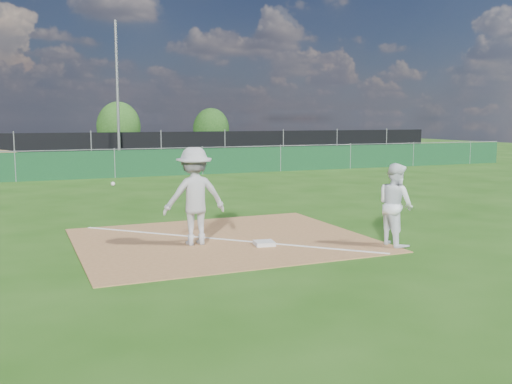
{
  "coord_description": "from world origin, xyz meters",
  "views": [
    {
      "loc": [
        -4.0,
        -10.22,
        2.57
      ],
      "look_at": [
        0.76,
        1.0,
        1.0
      ],
      "focal_mm": 40.0,
      "sensor_mm": 36.0,
      "label": 1
    }
  ],
  "objects_px": {
    "light_pole": "(117,93)",
    "car_mid": "(90,146)",
    "first_base": "(264,243)",
    "play_at_first": "(194,196)",
    "tree_mid": "(119,127)",
    "tree_right": "(211,129)",
    "runner": "(395,205)",
    "car_right": "(141,147)"
  },
  "relations": [
    {
      "from": "first_base",
      "to": "car_right",
      "type": "distance_m",
      "value": 28.01
    },
    {
      "from": "car_right",
      "to": "tree_right",
      "type": "relative_size",
      "value": 1.33
    },
    {
      "from": "first_base",
      "to": "car_mid",
      "type": "xyz_separation_m",
      "value": [
        -0.13,
        27.27,
        0.77
      ]
    },
    {
      "from": "light_pole",
      "to": "car_mid",
      "type": "height_order",
      "value": "light_pole"
    },
    {
      "from": "light_pole",
      "to": "runner",
      "type": "xyz_separation_m",
      "value": [
        1.56,
        -23.51,
        -3.16
      ]
    },
    {
      "from": "runner",
      "to": "play_at_first",
      "type": "bearing_deg",
      "value": 66.41
    },
    {
      "from": "runner",
      "to": "tree_right",
      "type": "relative_size",
      "value": 0.49
    },
    {
      "from": "tree_right",
      "to": "car_right",
      "type": "bearing_deg",
      "value": -142.03
    },
    {
      "from": "first_base",
      "to": "tree_mid",
      "type": "relative_size",
      "value": 0.1
    },
    {
      "from": "first_base",
      "to": "car_right",
      "type": "relative_size",
      "value": 0.09
    },
    {
      "from": "light_pole",
      "to": "first_base",
      "type": "height_order",
      "value": "light_pole"
    },
    {
      "from": "light_pole",
      "to": "car_right",
      "type": "bearing_deg",
      "value": 66.15
    },
    {
      "from": "car_mid",
      "to": "play_at_first",
      "type": "bearing_deg",
      "value": 165.69
    },
    {
      "from": "car_right",
      "to": "play_at_first",
      "type": "bearing_deg",
      "value": -174.37
    },
    {
      "from": "car_mid",
      "to": "car_right",
      "type": "height_order",
      "value": "car_mid"
    },
    {
      "from": "tree_mid",
      "to": "first_base",
      "type": "bearing_deg",
      "value": -94.62
    },
    {
      "from": "light_pole",
      "to": "first_base",
      "type": "distance_m",
      "value": 22.91
    },
    {
      "from": "play_at_first",
      "to": "tree_mid",
      "type": "bearing_deg",
      "value": 83.07
    },
    {
      "from": "play_at_first",
      "to": "car_mid",
      "type": "relative_size",
      "value": 0.46
    },
    {
      "from": "light_pole",
      "to": "first_base",
      "type": "bearing_deg",
      "value": -92.33
    },
    {
      "from": "light_pole",
      "to": "car_mid",
      "type": "relative_size",
      "value": 1.6
    },
    {
      "from": "runner",
      "to": "car_mid",
      "type": "bearing_deg",
      "value": 5.1
    },
    {
      "from": "light_pole",
      "to": "tree_right",
      "type": "distance_m",
      "value": 14.03
    },
    {
      "from": "first_base",
      "to": "tree_right",
      "type": "bearing_deg",
      "value": 73.24
    },
    {
      "from": "first_base",
      "to": "play_at_first",
      "type": "xyz_separation_m",
      "value": [
        -1.26,
        0.65,
        0.95
      ]
    },
    {
      "from": "tree_mid",
      "to": "tree_right",
      "type": "distance_m",
      "value": 7.3
    },
    {
      "from": "first_base",
      "to": "car_right",
      "type": "xyz_separation_m",
      "value": [
        3.25,
        27.81,
        0.61
      ]
    },
    {
      "from": "car_mid",
      "to": "tree_right",
      "type": "distance_m",
      "value": 11.66
    },
    {
      "from": "light_pole",
      "to": "first_base",
      "type": "xyz_separation_m",
      "value": [
        -0.92,
        -22.55,
        -3.94
      ]
    },
    {
      "from": "runner",
      "to": "car_mid",
      "type": "relative_size",
      "value": 0.34
    },
    {
      "from": "car_right",
      "to": "tree_mid",
      "type": "bearing_deg",
      "value": 21.62
    },
    {
      "from": "runner",
      "to": "tree_right",
      "type": "distance_m",
      "value": 34.84
    },
    {
      "from": "light_pole",
      "to": "tree_right",
      "type": "xyz_separation_m",
      "value": [
        9.03,
        10.5,
        -2.25
      ]
    },
    {
      "from": "car_right",
      "to": "tree_right",
      "type": "xyz_separation_m",
      "value": [
        6.71,
        5.23,
        1.09
      ]
    },
    {
      "from": "first_base",
      "to": "tree_right",
      "type": "distance_m",
      "value": 34.55
    },
    {
      "from": "first_base",
      "to": "play_at_first",
      "type": "bearing_deg",
      "value": 152.61
    },
    {
      "from": "first_base",
      "to": "car_mid",
      "type": "bearing_deg",
      "value": 90.27
    },
    {
      "from": "play_at_first",
      "to": "car_mid",
      "type": "distance_m",
      "value": 26.64
    },
    {
      "from": "light_pole",
      "to": "tree_mid",
      "type": "bearing_deg",
      "value": 80.48
    },
    {
      "from": "tree_right",
      "to": "play_at_first",
      "type": "bearing_deg",
      "value": -109.09
    },
    {
      "from": "play_at_first",
      "to": "runner",
      "type": "relative_size",
      "value": 1.37
    },
    {
      "from": "play_at_first",
      "to": "car_mid",
      "type": "height_order",
      "value": "play_at_first"
    }
  ]
}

